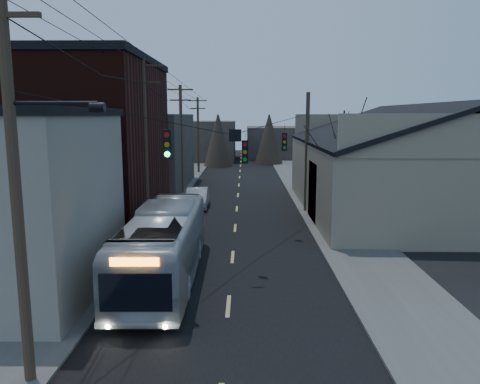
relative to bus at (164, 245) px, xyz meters
The scene contains 12 objects.
road_surface 19.53m from the bus, 81.75° to the left, with size 9.00×110.00×0.02m, color black.
sidewalk_left 19.68m from the bus, 100.88° to the left, with size 4.00×110.00×0.12m, color #474744.
sidewalk_right 21.44m from the bus, 64.25° to the left, with size 4.00×110.00×0.12m, color #474744.
building_brick 12.24m from the bus, 127.86° to the left, with size 10.00×12.00×10.00m, color black.
building_left_far 26.22m from the bus, 104.86° to the left, with size 9.00×14.00×7.00m, color #37322C.
warehouse 21.32m from the bus, 42.09° to the left, with size 16.16×20.60×7.73m.
building_far_left 54.38m from the bus, 93.38° to the left, with size 10.00×12.00×6.00m, color #37322C.
building_far_right 60.08m from the bus, 80.62° to the left, with size 12.00×14.00×5.00m, color #37322C.
bare_tree 13.29m from the bus, 44.92° to the left, with size 0.40×0.40×7.20m, color black.
utility_lines 13.84m from the bus, 91.36° to the left, with size 11.24×45.28×10.50m.
bus is the anchor object (origin of this frame).
parked_car 15.82m from the bus, 90.74° to the left, with size 1.55×4.46×1.47m, color #A6A9AE.
Camera 1 is at (0.59, -8.20, 6.92)m, focal length 35.00 mm.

